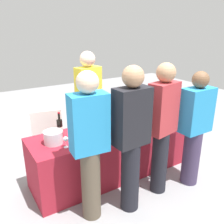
# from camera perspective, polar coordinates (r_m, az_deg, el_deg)

# --- Properties ---
(ground_plane) EXTENTS (12.00, 12.00, 0.00)m
(ground_plane) POSITION_cam_1_polar(r_m,az_deg,el_deg) (3.81, 0.00, -14.09)
(ground_plane) COLOR gray
(tasting_table) EXTENTS (2.33, 0.71, 0.73)m
(tasting_table) POSITION_cam_1_polar(r_m,az_deg,el_deg) (3.62, 0.00, -9.24)
(tasting_table) COLOR maroon
(tasting_table) RESTS_ON ground_plane
(wine_bottle_0) EXTENTS (0.07, 0.07, 0.34)m
(wine_bottle_0) POSITION_cam_1_polar(r_m,az_deg,el_deg) (3.24, -12.08, -3.70)
(wine_bottle_0) COLOR black
(wine_bottle_0) RESTS_ON tasting_table
(wine_bottle_1) EXTENTS (0.07, 0.07, 0.34)m
(wine_bottle_1) POSITION_cam_1_polar(r_m,az_deg,el_deg) (3.39, -5.47, -2.27)
(wine_bottle_1) COLOR black
(wine_bottle_1) RESTS_ON tasting_table
(wine_bottle_2) EXTENTS (0.07, 0.07, 0.30)m
(wine_bottle_2) POSITION_cam_1_polar(r_m,az_deg,el_deg) (3.58, -0.64, -1.22)
(wine_bottle_2) COLOR black
(wine_bottle_2) RESTS_ON tasting_table
(wine_bottle_3) EXTENTS (0.07, 0.07, 0.31)m
(wine_bottle_3) POSITION_cam_1_polar(r_m,az_deg,el_deg) (3.65, 1.37, -0.75)
(wine_bottle_3) COLOR black
(wine_bottle_3) RESTS_ON tasting_table
(wine_bottle_4) EXTENTS (0.07, 0.07, 0.31)m
(wine_bottle_4) POSITION_cam_1_polar(r_m,az_deg,el_deg) (3.74, 3.12, -0.28)
(wine_bottle_4) COLOR black
(wine_bottle_4) RESTS_ON tasting_table
(wine_bottle_5) EXTENTS (0.07, 0.07, 0.34)m
(wine_bottle_5) POSITION_cam_1_polar(r_m,az_deg,el_deg) (3.91, 7.30, 0.67)
(wine_bottle_5) COLOR black
(wine_bottle_5) RESTS_ON tasting_table
(wine_bottle_6) EXTENTS (0.07, 0.07, 0.31)m
(wine_bottle_6) POSITION_cam_1_polar(r_m,az_deg,el_deg) (3.98, 8.78, 0.74)
(wine_bottle_6) COLOR black
(wine_bottle_6) RESTS_ON tasting_table
(wine_bottle_7) EXTENTS (0.07, 0.07, 0.32)m
(wine_bottle_7) POSITION_cam_1_polar(r_m,az_deg,el_deg) (4.05, 10.38, 1.09)
(wine_bottle_7) COLOR black
(wine_bottle_7) RESTS_ON tasting_table
(wine_glass_0) EXTENTS (0.06, 0.06, 0.14)m
(wine_glass_0) POSITION_cam_1_polar(r_m,az_deg,el_deg) (2.96, -10.79, -6.33)
(wine_glass_0) COLOR silver
(wine_glass_0) RESTS_ON tasting_table
(wine_glass_1) EXTENTS (0.07, 0.07, 0.14)m
(wine_glass_1) POSITION_cam_1_polar(r_m,az_deg,el_deg) (3.21, -4.60, -3.92)
(wine_glass_1) COLOR silver
(wine_glass_1) RESTS_ON tasting_table
(wine_glass_2) EXTENTS (0.06, 0.06, 0.12)m
(wine_glass_2) POSITION_cam_1_polar(r_m,az_deg,el_deg) (3.27, -3.02, -3.69)
(wine_glass_2) COLOR silver
(wine_glass_2) RESTS_ON tasting_table
(wine_glass_3) EXTENTS (0.07, 0.07, 0.15)m
(wine_glass_3) POSITION_cam_1_polar(r_m,az_deg,el_deg) (3.30, 0.47, -3.06)
(wine_glass_3) COLOR silver
(wine_glass_3) RESTS_ON tasting_table
(wine_glass_4) EXTENTS (0.07, 0.07, 0.14)m
(wine_glass_4) POSITION_cam_1_polar(r_m,az_deg,el_deg) (3.53, 4.95, -1.73)
(wine_glass_4) COLOR silver
(wine_glass_4) RESTS_ON tasting_table
(wine_glass_5) EXTENTS (0.08, 0.08, 0.14)m
(wine_glass_5) POSITION_cam_1_polar(r_m,az_deg,el_deg) (3.71, 10.28, -0.93)
(wine_glass_5) COLOR silver
(wine_glass_5) RESTS_ON tasting_table
(ice_bucket) EXTENTS (0.23, 0.23, 0.16)m
(ice_bucket) POSITION_cam_1_polar(r_m,az_deg,el_deg) (3.10, -13.55, -5.79)
(ice_bucket) COLOR silver
(ice_bucket) RESTS_ON tasting_table
(server_pouring) EXTENTS (0.40, 0.26, 1.76)m
(server_pouring) POSITION_cam_1_polar(r_m,az_deg,el_deg) (3.88, -5.42, 2.36)
(server_pouring) COLOR black
(server_pouring) RESTS_ON ground_plane
(guest_0) EXTENTS (0.42, 0.26, 1.71)m
(guest_0) POSITION_cam_1_polar(r_m,az_deg,el_deg) (2.61, -5.26, -7.34)
(guest_0) COLOR brown
(guest_0) RESTS_ON ground_plane
(guest_1) EXTENTS (0.40, 0.23, 1.74)m
(guest_1) POSITION_cam_1_polar(r_m,az_deg,el_deg) (2.72, 4.54, -5.72)
(guest_1) COLOR black
(guest_1) RESTS_ON ground_plane
(guest_2) EXTENTS (0.41, 0.27, 1.72)m
(guest_2) POSITION_cam_1_polar(r_m,az_deg,el_deg) (3.09, 11.63, -3.06)
(guest_2) COLOR black
(guest_2) RESTS_ON ground_plane
(guest_3) EXTENTS (0.43, 0.24, 1.59)m
(guest_3) POSITION_cam_1_polar(r_m,az_deg,el_deg) (3.41, 18.77, -3.29)
(guest_3) COLOR #3F3351
(guest_3) RESTS_ON ground_plane
(menu_board) EXTENTS (0.48, 0.15, 0.85)m
(menu_board) POSITION_cam_1_polar(r_m,az_deg,el_deg) (4.12, -14.78, -5.33)
(menu_board) COLOR white
(menu_board) RESTS_ON ground_plane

